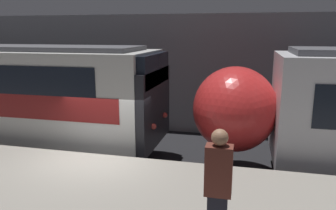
# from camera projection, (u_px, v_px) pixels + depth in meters

# --- Properties ---
(ground_plane) EXTENTS (120.00, 120.00, 0.00)m
(ground_plane) POSITION_uv_depth(u_px,v_px,m) (101.00, 194.00, 8.77)
(ground_plane) COLOR black
(station_rear_barrier) EXTENTS (50.00, 0.15, 4.97)m
(station_rear_barrier) POSITION_uv_depth(u_px,v_px,m) (159.00, 74.00, 14.02)
(station_rear_barrier) COLOR gray
(station_rear_barrier) RESTS_ON ground
(person_waiting) EXTENTS (0.38, 0.24, 1.81)m
(person_waiting) POSITION_uv_depth(u_px,v_px,m) (218.00, 186.00, 4.64)
(person_waiting) COLOR black
(person_waiting) RESTS_ON platform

